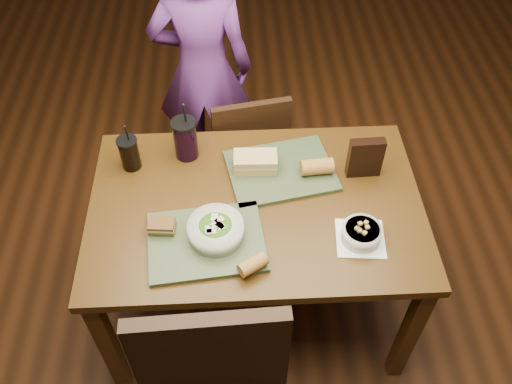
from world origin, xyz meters
TOP-DOWN VIEW (x-y plane):
  - ground at (0.00, 0.00)m, footprint 6.00×6.00m
  - dining_table at (0.00, 0.00)m, footprint 1.30×0.85m
  - chair_far at (0.01, 0.58)m, footprint 0.42×0.42m
  - diner at (-0.22, 0.93)m, footprint 0.53×0.36m
  - tray_near at (-0.19, -0.18)m, footprint 0.45×0.36m
  - tray_far at (0.11, 0.16)m, footprint 0.47×0.39m
  - salad_bowl at (-0.15, -0.16)m, footprint 0.21×0.21m
  - soup_bowl at (0.38, -0.19)m, footprint 0.19×0.19m
  - sandwich_near at (-0.35, -0.12)m, footprint 0.10×0.07m
  - sandwich_far at (0.01, 0.18)m, footprint 0.18×0.10m
  - baguette_near at (-0.03, -0.31)m, footprint 0.11×0.10m
  - baguette_far at (0.25, 0.14)m, footprint 0.13×0.07m
  - cup_cola at (-0.50, 0.23)m, footprint 0.08×0.08m
  - cup_berry at (-0.28, 0.29)m, footprint 0.10×0.10m
  - chip_bag at (0.44, 0.14)m, footprint 0.14×0.05m

SIDE VIEW (x-z plane):
  - ground at x=0.00m, z-range 0.00..0.00m
  - chair_far at x=0.01m, z-range 0.05..0.89m
  - dining_table at x=0.00m, z-range 0.28..1.03m
  - diner at x=-0.22m, z-range 0.00..1.41m
  - tray_near at x=-0.19m, z-range 0.75..0.77m
  - tray_far at x=0.11m, z-range 0.75..0.77m
  - soup_bowl at x=0.38m, z-range 0.75..0.82m
  - sandwich_near at x=-0.35m, z-range 0.77..0.81m
  - baguette_near at x=-0.03m, z-range 0.77..0.82m
  - baguette_far at x=0.25m, z-range 0.77..0.83m
  - salad_bowl at x=-0.15m, z-range 0.77..0.84m
  - sandwich_far at x=0.01m, z-range 0.77..0.84m
  - cup_cola at x=-0.50m, z-range 0.71..0.94m
  - chip_bag at x=0.44m, z-range 0.75..0.93m
  - cup_berry at x=-0.28m, z-range 0.70..0.98m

